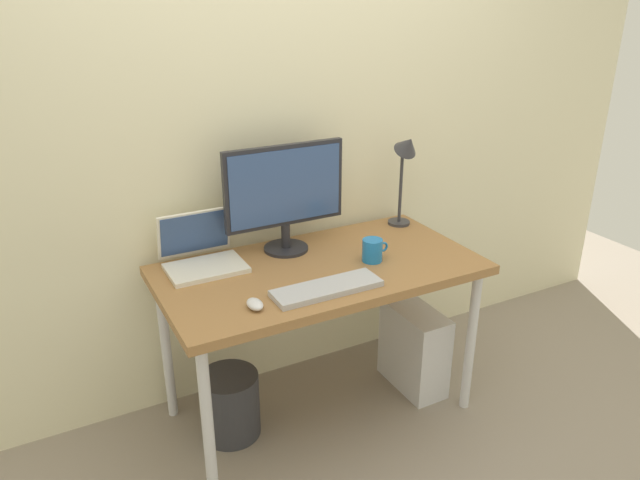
{
  "coord_description": "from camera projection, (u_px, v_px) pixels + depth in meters",
  "views": [
    {
      "loc": [
        -1.09,
        -2.06,
        1.85
      ],
      "look_at": [
        0.0,
        0.0,
        0.87
      ],
      "focal_mm": 33.93,
      "sensor_mm": 36.0,
      "label": 1
    }
  ],
  "objects": [
    {
      "name": "computer_tower",
      "position": [
        414.0,
        348.0,
        2.96
      ],
      "size": [
        0.18,
        0.36,
        0.42
      ],
      "primitive_type": "cube",
      "color": "silver",
      "rests_on": "ground_plane"
    },
    {
      "name": "wastebasket",
      "position": [
        230.0,
        404.0,
        2.66
      ],
      "size": [
        0.26,
        0.26,
        0.3
      ],
      "primitive_type": "cylinder",
      "color": "#333338",
      "rests_on": "ground_plane"
    },
    {
      "name": "ground_plane",
      "position": [
        320.0,
        409.0,
        2.86
      ],
      "size": [
        6.0,
        6.0,
        0.0
      ],
      "primitive_type": "plane",
      "color": "gray"
    },
    {
      "name": "keyboard",
      "position": [
        327.0,
        288.0,
        2.35
      ],
      "size": [
        0.44,
        0.14,
        0.02
      ],
      "primitive_type": "cube",
      "color": "#B2B2B7",
      "rests_on": "desk"
    },
    {
      "name": "coffee_mug",
      "position": [
        373.0,
        250.0,
        2.6
      ],
      "size": [
        0.12,
        0.09,
        0.1
      ],
      "color": "#1E72BF",
      "rests_on": "desk"
    },
    {
      "name": "monitor",
      "position": [
        285.0,
        192.0,
        2.62
      ],
      "size": [
        0.55,
        0.2,
        0.48
      ],
      "color": "#232328",
      "rests_on": "desk"
    },
    {
      "name": "mouse",
      "position": [
        255.0,
        304.0,
        2.22
      ],
      "size": [
        0.06,
        0.09,
        0.03
      ],
      "primitive_type": "ellipsoid",
      "color": "silver",
      "rests_on": "desk"
    },
    {
      "name": "desk_lamp",
      "position": [
        406.0,
        159.0,
        2.87
      ],
      "size": [
        0.11,
        0.16,
        0.48
      ],
      "color": "#333338",
      "rests_on": "desk"
    },
    {
      "name": "laptop",
      "position": [
        201.0,
        253.0,
        2.55
      ],
      "size": [
        0.32,
        0.27,
        0.23
      ],
      "color": "silver",
      "rests_on": "desk"
    },
    {
      "name": "desk",
      "position": [
        320.0,
        280.0,
        2.59
      ],
      "size": [
        1.36,
        0.71,
        0.75
      ],
      "color": "olive",
      "rests_on": "ground_plane"
    },
    {
      "name": "back_wall",
      "position": [
        277.0,
        119.0,
        2.69
      ],
      "size": [
        4.4,
        0.04,
        2.6
      ],
      "primitive_type": "cube",
      "color": "beige",
      "rests_on": "ground_plane"
    }
  ]
}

